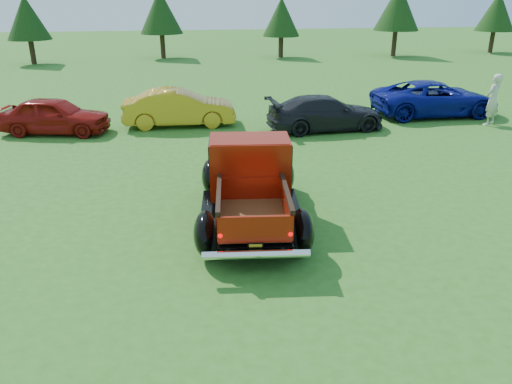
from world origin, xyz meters
TOP-DOWN VIEW (x-y plane):
  - ground at (0.00, 0.00)m, footprint 120.00×120.00m
  - tree_west at (-12.00, 29.00)m, footprint 2.94×2.94m
  - tree_mid_left at (-3.00, 31.00)m, footprint 3.20×3.20m
  - tree_mid_right at (6.00, 30.00)m, footprint 2.82×2.82m
  - tree_east at (15.00, 29.50)m, footprint 3.46×3.46m
  - tree_far_east at (24.00, 30.50)m, footprint 3.07×3.07m
  - pickup_truck at (-0.53, 1.41)m, footprint 2.76×5.14m
  - show_car_red at (-6.50, 9.52)m, footprint 4.11×2.31m
  - show_car_yellow at (-2.02, 9.95)m, footprint 4.25×1.55m
  - show_car_grey at (3.33, 8.52)m, footprint 4.49×2.13m
  - show_car_blue at (8.43, 10.06)m, footprint 5.11×2.38m
  - spectator at (9.81, 8.21)m, footprint 0.85×0.77m

SIDE VIEW (x-z plane):
  - ground at x=0.00m, z-range 0.00..0.00m
  - show_car_grey at x=3.33m, z-range 0.00..1.26m
  - show_car_red at x=-6.50m, z-range 0.00..1.32m
  - show_car_yellow at x=-2.02m, z-range 0.00..1.39m
  - show_car_blue at x=8.43m, z-range 0.00..1.42m
  - pickup_truck at x=-0.53m, z-range -0.05..1.80m
  - spectator at x=9.81m, z-range 0.00..1.96m
  - tree_mid_right at x=6.00m, z-range 0.77..5.17m
  - tree_west at x=-12.00m, z-range 0.81..5.41m
  - tree_far_east at x=24.00m, z-range 0.85..5.65m
  - tree_mid_left at x=-3.00m, z-range 0.88..5.88m
  - tree_east at x=15.00m, z-range 0.96..6.36m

